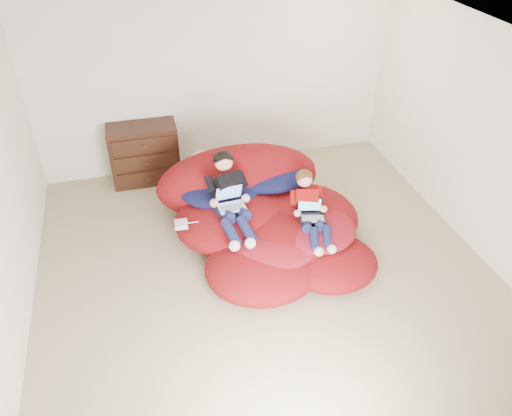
{
  "coord_description": "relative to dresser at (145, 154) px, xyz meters",
  "views": [
    {
      "loc": [
        -1.2,
        -4.07,
        3.86
      ],
      "look_at": [
        -0.04,
        0.2,
        0.7
      ],
      "focal_mm": 35.0,
      "sensor_mm": 36.0,
      "label": 1
    }
  ],
  "objects": [
    {
      "name": "older_boy",
      "position": [
        0.85,
        -1.67,
        0.27
      ],
      "size": [
        0.39,
        1.07,
        0.73
      ],
      "color": "black",
      "rests_on": "beanbag_pile"
    },
    {
      "name": "younger_boy",
      "position": [
        1.7,
        -2.03,
        0.18
      ],
      "size": [
        0.34,
        0.91,
        0.61
      ],
      "color": "#A7120E",
      "rests_on": "beanbag_pile"
    },
    {
      "name": "dresser",
      "position": [
        0.0,
        0.0,
        0.0
      ],
      "size": [
        0.94,
        0.54,
        0.84
      ],
      "color": "#32190E",
      "rests_on": "ground"
    },
    {
      "name": "cream_pillow",
      "position": [
        0.71,
        -0.78,
        0.2
      ],
      "size": [
        0.45,
        0.29,
        0.29
      ],
      "primitive_type": "ellipsoid",
      "color": "white",
      "rests_on": "beanbag_pile"
    },
    {
      "name": "laptop_black",
      "position": [
        1.7,
        -2.09,
        0.13
      ],
      "size": [
        0.33,
        0.3,
        0.22
      ],
      "color": "black",
      "rests_on": "younger_boy"
    },
    {
      "name": "room_shell",
      "position": [
        1.1,
        -2.25,
        -0.2
      ],
      "size": [
        5.1,
        5.1,
        2.77
      ],
      "color": "tan",
      "rests_on": "ground"
    },
    {
      "name": "laptop_white",
      "position": [
        0.85,
        -1.73,
        0.2
      ],
      "size": [
        0.32,
        0.31,
        0.22
      ],
      "color": "white",
      "rests_on": "older_boy"
    },
    {
      "name": "power_adapter",
      "position": [
        0.26,
        -1.76,
        -0.0
      ],
      "size": [
        0.16,
        0.16,
        0.05
      ],
      "primitive_type": "cube",
      "rotation": [
        0.0,
        0.0,
        -0.08
      ],
      "color": "white",
      "rests_on": "beanbag_pile"
    },
    {
      "name": "beanbag_pile",
      "position": [
        1.27,
        -1.63,
        -0.15
      ],
      "size": [
        2.38,
        2.46,
        0.94
      ],
      "color": "maroon",
      "rests_on": "ground"
    }
  ]
}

